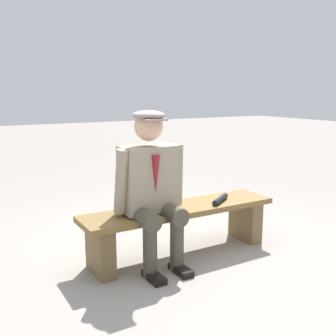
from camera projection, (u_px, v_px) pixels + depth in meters
name	position (u px, v px, depth m)	size (l,w,h in m)	color
ground_plane	(180.00, 254.00, 3.50)	(30.00, 30.00, 0.00)	gray
bench	(180.00, 221.00, 3.45)	(1.76, 0.41, 0.44)	brown
seated_man	(151.00, 182.00, 3.17)	(0.61, 0.56, 1.27)	gray
rolled_magazine	(220.00, 199.00, 3.55)	(0.05, 0.05, 0.29)	black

